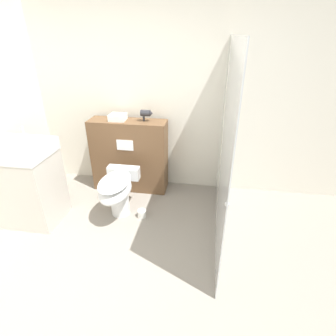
{
  "coord_description": "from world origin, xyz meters",
  "views": [
    {
      "loc": [
        0.74,
        -1.43,
        2.01
      ],
      "look_at": [
        0.31,
        1.17,
        0.65
      ],
      "focal_mm": 28.0,
      "sensor_mm": 36.0,
      "label": 1
    }
  ],
  "objects": [
    {
      "name": "hair_drier",
      "position": [
        -0.07,
        1.76,
        1.1
      ],
      "size": [
        0.15,
        0.08,
        0.15
      ],
      "color": "#2D2D33",
      "rests_on": "partition_panel"
    },
    {
      "name": "sink_vanity",
      "position": [
        -1.26,
        0.85,
        0.49
      ],
      "size": [
        0.65,
        0.53,
        1.12
      ],
      "color": "beige",
      "rests_on": "ground_plane"
    },
    {
      "name": "folded_towel",
      "position": [
        -0.45,
        1.74,
        1.04
      ],
      "size": [
        0.21,
        0.19,
        0.08
      ],
      "color": "white",
      "rests_on": "partition_panel"
    },
    {
      "name": "spare_toilet_roll",
      "position": [
        0.0,
        1.07,
        0.05
      ],
      "size": [
        0.1,
        0.1,
        0.09
      ],
      "color": "white",
      "rests_on": "ground_plane"
    },
    {
      "name": "wall_back",
      "position": [
        0.0,
        1.98,
        1.25
      ],
      "size": [
        8.0,
        0.06,
        2.5
      ],
      "color": "silver",
      "rests_on": "ground_plane"
    },
    {
      "name": "toilet",
      "position": [
        -0.28,
        1.07,
        0.35
      ],
      "size": [
        0.4,
        0.67,
        0.53
      ],
      "color": "white",
      "rests_on": "ground_plane"
    },
    {
      "name": "shower_glass",
      "position": [
        0.9,
        1.01,
        1.0
      ],
      "size": [
        0.04,
        1.87,
        2.0
      ],
      "color": "silver",
      "rests_on": "ground_plane"
    },
    {
      "name": "ground_plane",
      "position": [
        0.0,
        0.0,
        0.0
      ],
      "size": [
        12.0,
        12.0,
        0.0
      ],
      "primitive_type": "plane",
      "color": "gray"
    },
    {
      "name": "partition_panel",
      "position": [
        -0.33,
        1.74,
        0.5
      ],
      "size": [
        1.03,
        0.32,
        1.0
      ],
      "color": "brown",
      "rests_on": "ground_plane"
    }
  ]
}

